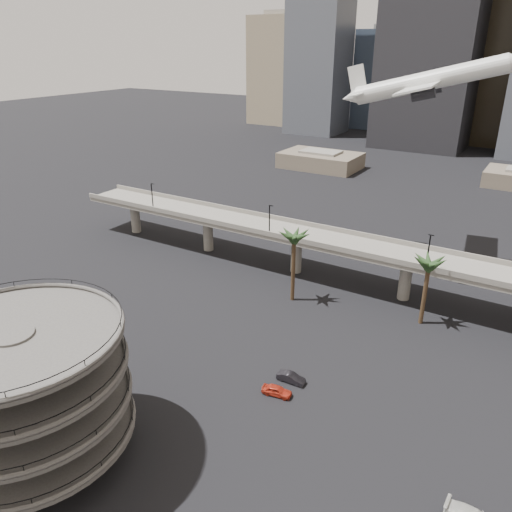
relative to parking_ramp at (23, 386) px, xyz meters
The scene contains 8 objects.
ground 16.79m from the parking_ramp, 17.10° to the left, with size 700.00×700.00×0.00m, color black.
parking_ramp is the anchor object (origin of this frame).
overpass 60.46m from the parking_ramp, 77.57° to the left, with size 130.00×9.30×14.70m.
palm_trees 61.97m from the parking_ramp, 56.18° to the left, with size 54.40×18.40×14.00m.
low_buildings 147.81m from the parking_ramp, 82.26° to the left, with size 135.00×27.50×6.80m.
airborne_jet 83.71m from the parking_ramp, 76.13° to the left, with size 33.41×29.63×11.32m.
car_a 30.71m from the parking_ramp, 52.96° to the left, with size 1.62×4.04×1.38m, color red.
car_b 33.58m from the parking_ramp, 56.23° to the left, with size 1.40×4.02×1.33m, color black.
Camera 1 is at (30.31, -27.52, 43.21)m, focal length 35.00 mm.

